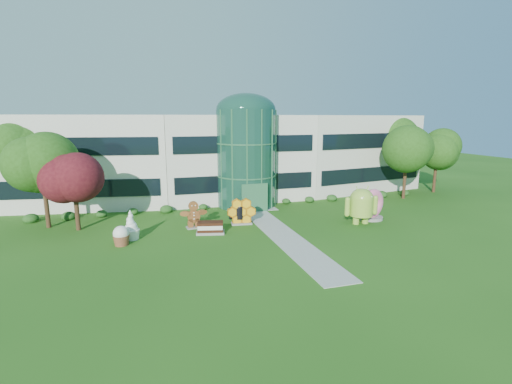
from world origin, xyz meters
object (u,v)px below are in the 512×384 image
object	(u,v)px
gingerbread	(194,215)
donut	(371,204)
android_green	(361,203)
android_black	(239,210)

from	to	relation	value
gingerbread	donut	bearing A→B (deg)	-10.57
android_green	gingerbread	size ratio (longest dim) A/B	1.46
donut	gingerbread	bearing A→B (deg)	154.47
android_green	gingerbread	xyz separation A→B (m)	(-13.99, 2.90, -0.67)
android_green	donut	xyz separation A→B (m)	(1.68, 1.03, -0.41)
donut	android_green	bearing A→B (deg)	-167.15
android_black	gingerbread	world-z (taller)	gingerbread
android_green	android_black	size ratio (longest dim) A/B	1.59
android_black	donut	xyz separation A→B (m)	(11.72, -2.19, 0.26)
android_black	gingerbread	bearing A→B (deg)	169.51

